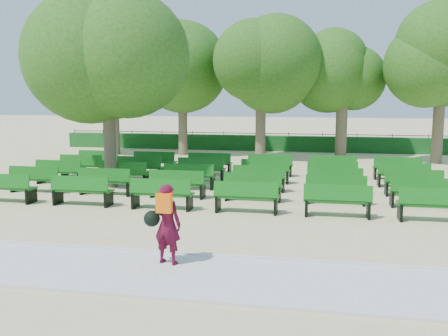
{
  "coord_description": "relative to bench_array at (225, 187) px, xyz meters",
  "views": [
    {
      "loc": [
        2.92,
        -15.87,
        3.32
      ],
      "look_at": [
        0.02,
        -1.0,
        1.1
      ],
      "focal_mm": 40.0,
      "sensor_mm": 36.0,
      "label": 1
    }
  ],
  "objects": [
    {
      "name": "ground",
      "position": [
        0.36,
        -1.2,
        -0.09
      ],
      "size": [
        120.0,
        120.0,
        0.0
      ],
      "primitive_type": "plane",
      "color": "#CABC86"
    },
    {
      "name": "paving",
      "position": [
        0.36,
        -8.6,
        -0.06
      ],
      "size": [
        30.0,
        2.2,
        0.06
      ],
      "primitive_type": "cube",
      "color": "silver",
      "rests_on": "ground"
    },
    {
      "name": "curb",
      "position": [
        0.36,
        -7.45,
        -0.04
      ],
      "size": [
        30.0,
        0.12,
        0.1
      ],
      "primitive_type": "cube",
      "color": "silver",
      "rests_on": "ground"
    },
    {
      "name": "hedge",
      "position": [
        0.36,
        12.8,
        0.36
      ],
      "size": [
        26.0,
        0.7,
        0.9
      ],
      "primitive_type": "cube",
      "color": "#14501C",
      "rests_on": "ground"
    },
    {
      "name": "fence",
      "position": [
        0.36,
        13.2,
        -0.09
      ],
      "size": [
        26.0,
        0.1,
        1.02
      ],
      "primitive_type": null,
      "color": "black",
      "rests_on": "ground"
    },
    {
      "name": "tree_line",
      "position": [
        0.36,
        8.8,
        -0.09
      ],
      "size": [
        21.8,
        6.8,
        7.04
      ],
      "primitive_type": null,
      "color": "#2B5E19",
      "rests_on": "ground"
    },
    {
      "name": "bench_array",
      "position": [
        0.0,
        0.0,
        0.0
      ],
      "size": [
        1.86,
        0.67,
        1.15
      ],
      "rotation": [
        0.0,
        0.0,
        0.05
      ],
      "color": "#116113",
      "rests_on": "ground"
    },
    {
      "name": "tree_among",
      "position": [
        -4.21,
        -0.24,
        4.21
      ],
      "size": [
        4.88,
        4.88,
        6.51
      ],
      "color": "brown",
      "rests_on": "ground"
    },
    {
      "name": "person",
      "position": [
        0.38,
        -8.08,
        0.78
      ],
      "size": [
        0.78,
        0.5,
        1.58
      ],
      "rotation": [
        0.0,
        0.0,
        2.91
      ],
      "color": "#4B0A1F",
      "rests_on": "ground"
    }
  ]
}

